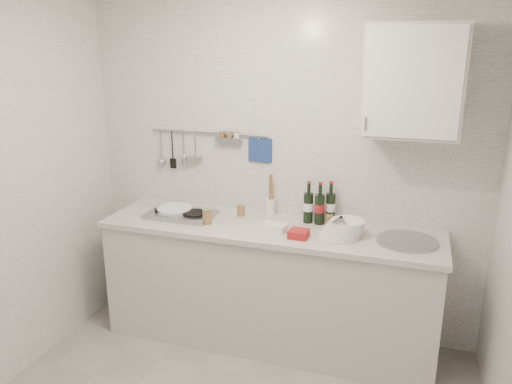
% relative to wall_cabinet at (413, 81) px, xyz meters
% --- Properties ---
extents(back_wall, '(3.00, 0.02, 2.50)m').
position_rel_wall_cabinet_xyz_m(back_wall, '(-0.90, 0.18, -0.70)').
color(back_wall, silver).
rests_on(back_wall, floor).
extents(counter, '(2.44, 0.64, 0.96)m').
position_rel_wall_cabinet_xyz_m(counter, '(-0.89, -0.12, -1.52)').
color(counter, beige).
rests_on(counter, floor).
extents(wall_rail, '(0.98, 0.09, 0.34)m').
position_rel_wall_cabinet_xyz_m(wall_rail, '(-1.50, 0.15, -0.52)').
color(wall_rail, '#93969B').
rests_on(wall_rail, back_wall).
extents(wall_cabinet, '(0.60, 0.38, 0.70)m').
position_rel_wall_cabinet_xyz_m(wall_cabinet, '(0.00, 0.00, 0.00)').
color(wall_cabinet, beige).
rests_on(wall_cabinet, back_wall).
extents(plate_stack_hob, '(0.29, 0.29, 0.05)m').
position_rel_wall_cabinet_xyz_m(plate_stack_hob, '(-1.67, -0.10, -1.00)').
color(plate_stack_hob, '#4A57A9').
rests_on(plate_stack_hob, counter).
extents(plate_stack_sink, '(0.30, 0.29, 0.12)m').
position_rel_wall_cabinet_xyz_m(plate_stack_sink, '(-0.37, -0.16, -0.97)').
color(plate_stack_sink, white).
rests_on(plate_stack_sink, counter).
extents(wine_bottles, '(0.23, 0.12, 0.31)m').
position_rel_wall_cabinet_xyz_m(wine_bottles, '(-0.57, 0.06, -0.87)').
color(wine_bottles, black).
rests_on(wine_bottles, counter).
extents(butter_dish, '(0.19, 0.13, 0.05)m').
position_rel_wall_cabinet_xyz_m(butter_dish, '(-0.84, -0.19, -1.00)').
color(butter_dish, white).
rests_on(butter_dish, counter).
extents(strawberry_punnet, '(0.13, 0.13, 0.05)m').
position_rel_wall_cabinet_xyz_m(strawberry_punnet, '(-0.65, -0.26, -1.00)').
color(strawberry_punnet, '#B32513').
rests_on(strawberry_punnet, counter).
extents(utensil_crock, '(0.08, 0.08, 0.33)m').
position_rel_wall_cabinet_xyz_m(utensil_crock, '(-0.96, 0.13, -0.95)').
color(utensil_crock, white).
rests_on(utensil_crock, counter).
extents(jar_a, '(0.06, 0.06, 0.09)m').
position_rel_wall_cabinet_xyz_m(jar_a, '(-1.17, 0.04, -0.98)').
color(jar_a, brown).
rests_on(jar_a, counter).
extents(jar_b, '(0.06, 0.06, 0.08)m').
position_rel_wall_cabinet_xyz_m(jar_b, '(-0.50, 0.05, -0.99)').
color(jar_b, brown).
rests_on(jar_b, counter).
extents(jar_c, '(0.06, 0.06, 0.08)m').
position_rel_wall_cabinet_xyz_m(jar_c, '(-0.41, -0.02, -0.99)').
color(jar_c, brown).
rests_on(jar_c, counter).
extents(jar_d, '(0.07, 0.07, 0.12)m').
position_rel_wall_cabinet_xyz_m(jar_d, '(-1.34, -0.21, -0.97)').
color(jar_d, brown).
rests_on(jar_d, counter).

